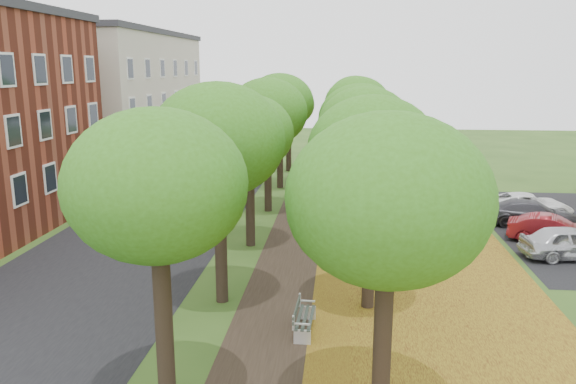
% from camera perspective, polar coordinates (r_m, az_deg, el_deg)
% --- Properties ---
extents(street_asphalt, '(8.00, 70.00, 0.01)m').
position_cam_1_polar(street_asphalt, '(28.74, -13.35, -3.11)').
color(street_asphalt, black).
rests_on(street_asphalt, ground).
extents(footpath, '(3.20, 70.00, 0.01)m').
position_cam_1_polar(footpath, '(27.31, 1.77, -3.60)').
color(footpath, black).
rests_on(footpath, ground).
extents(leaf_verge, '(7.50, 70.00, 0.01)m').
position_cam_1_polar(leaf_verge, '(27.47, 12.25, -3.79)').
color(leaf_verge, olive).
rests_on(leaf_verge, ground).
extents(tree_row_west, '(3.93, 33.93, 6.74)m').
position_cam_1_polar(tree_row_west, '(26.58, -2.94, 6.99)').
color(tree_row_west, black).
rests_on(tree_row_west, ground).
extents(tree_row_east, '(3.93, 33.93, 6.74)m').
position_cam_1_polar(tree_row_east, '(26.32, 7.54, 6.84)').
color(tree_row_east, black).
rests_on(tree_row_east, ground).
extents(building_cream, '(10.30, 20.30, 10.40)m').
position_cam_1_polar(building_cream, '(47.99, -17.70, 9.16)').
color(building_cream, beige).
rests_on(building_cream, ground).
extents(bench, '(0.58, 1.77, 0.83)m').
position_cam_1_polar(bench, '(16.88, 1.56, -12.64)').
color(bench, '#252E28').
rests_on(bench, ground).
extents(car_silver, '(4.11, 2.08, 1.34)m').
position_cam_1_polar(car_silver, '(25.51, 26.80, -4.61)').
color(car_silver, silver).
rests_on(car_silver, ground).
extents(car_red, '(3.92, 2.42, 1.22)m').
position_cam_1_polar(car_red, '(27.37, 25.26, -3.48)').
color(car_red, maroon).
rests_on(car_red, ground).
extents(car_grey, '(4.59, 2.56, 1.26)m').
position_cam_1_polar(car_grey, '(29.82, 23.55, -2.03)').
color(car_grey, '#343439').
rests_on(car_grey, ground).
extents(car_white, '(4.39, 2.07, 1.21)m').
position_cam_1_polar(car_white, '(31.71, 23.22, -1.21)').
color(car_white, white).
rests_on(car_white, ground).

